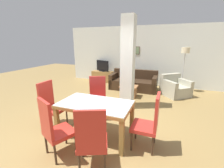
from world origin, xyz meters
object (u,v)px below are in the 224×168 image
(dining_chair_head_left, at_px, (51,103))
(dining_chair_near_right, at_px, (92,139))
(dining_table, at_px, (95,110))
(floor_lamp, at_px, (185,55))
(dining_chair_near_left, at_px, (54,128))
(tv_screen, at_px, (102,66))
(dining_chair_head_right, at_px, (150,121))
(tv_stand, at_px, (103,76))
(dining_chair_far_left, at_px, (98,96))
(sofa, at_px, (133,83))
(armchair, at_px, (175,88))
(bottle, at_px, (131,84))
(coffee_table, at_px, (129,91))

(dining_chair_head_left, bearing_deg, dining_chair_near_right, 61.54)
(dining_table, relative_size, floor_lamp, 0.84)
(dining_chair_head_left, relative_size, dining_chair_near_left, 1.00)
(dining_chair_near_right, distance_m, tv_screen, 5.58)
(dining_chair_head_left, height_order, dining_chair_head_right, same)
(dining_chair_near_left, height_order, tv_stand, dining_chair_near_left)
(dining_chair_head_right, distance_m, tv_screen, 5.19)
(dining_chair_far_left, height_order, sofa, dining_chair_far_left)
(dining_chair_far_left, xyz_separation_m, dining_chair_head_right, (1.49, -0.86, 0.00))
(dining_table, height_order, armchair, armchair)
(dining_chair_near_left, xyz_separation_m, tv_screen, (-1.42, 5.10, 0.25))
(tv_stand, bearing_deg, dining_chair_head_right, -55.90)
(dining_chair_head_left, bearing_deg, dining_chair_near_left, 45.24)
(bottle, relative_size, tv_stand, 0.24)
(dining_chair_near_right, distance_m, coffee_table, 3.51)
(sofa, bearing_deg, dining_chair_head_left, 72.10)
(dining_chair_near_left, xyz_separation_m, dining_chair_near_right, (0.75, -0.04, 0.00))
(sofa, relative_size, armchair, 1.63)
(dining_chair_near_left, distance_m, coffee_table, 3.47)
(coffee_table, relative_size, floor_lamp, 0.35)
(dining_table, relative_size, sofa, 0.77)
(dining_table, bearing_deg, tv_screen, 112.68)
(dining_chair_near_left, bearing_deg, bottle, 106.62)
(dining_chair_head_left, height_order, coffee_table, dining_chair_head_left)
(dining_chair_near_right, xyz_separation_m, armchair, (1.26, 4.22, -0.29))
(dining_table, bearing_deg, dining_chair_near_left, -115.01)
(dining_chair_near_left, relative_size, bottle, 4.25)
(dining_chair_far_left, bearing_deg, sofa, -120.77)
(dining_chair_near_left, xyz_separation_m, floor_lamp, (2.26, 4.79, 0.93))
(dining_table, height_order, tv_stand, dining_table)
(sofa, height_order, tv_screen, tv_screen)
(floor_lamp, bearing_deg, sofa, -168.78)
(tv_screen, bearing_deg, armchair, -173.04)
(armchair, distance_m, bottle, 1.73)
(dining_chair_near_right, height_order, armchair, dining_chair_near_right)
(tv_stand, bearing_deg, floor_lamp, -4.81)
(tv_screen, bearing_deg, dining_chair_far_left, 134.38)
(dining_table, relative_size, bottle, 5.84)
(armchair, bearing_deg, dining_chair_head_right, 41.07)
(dining_chair_head_left, relative_size, bottle, 4.25)
(armchair, bearing_deg, dining_chair_near_right, 33.21)
(dining_table, bearing_deg, dining_chair_head_left, 180.00)
(dining_chair_near_right, distance_m, tv_stand, 5.58)
(dining_chair_near_right, distance_m, bottle, 3.42)
(dining_table, bearing_deg, dining_chair_near_right, -66.17)
(dining_table, bearing_deg, sofa, 90.34)
(dining_chair_far_left, height_order, tv_screen, tv_screen)
(floor_lamp, bearing_deg, coffee_table, -143.94)
(dining_table, height_order, dining_chair_near_left, dining_chair_near_left)
(dining_chair_head_right, xyz_separation_m, sofa, (-1.13, 3.60, -0.28))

